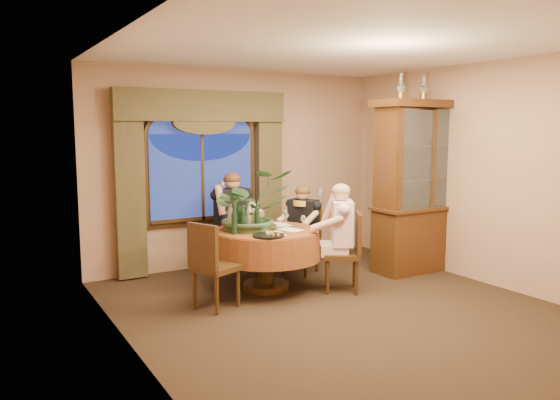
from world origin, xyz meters
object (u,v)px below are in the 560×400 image
oil_lamp_center (424,88)px  oil_lamp_right (446,89)px  person_pink (342,237)px  centerpiece_plant (250,178)px  wine_bottle_1 (231,217)px  chair_right (342,252)px  stoneware_vase (255,219)px  chair_back_right (300,239)px  wine_bottle_5 (239,216)px  chair_back (238,238)px  wine_bottle_3 (249,217)px  dining_table (266,259)px  olive_bowl (270,227)px  wine_bottle_2 (234,220)px  chair_front_left (216,265)px  wine_bottle_0 (257,218)px  wine_bottle_4 (242,219)px  person_back (232,223)px  person_scarf (303,229)px  china_cabinet (421,187)px  oil_lamp_left (401,86)px

oil_lamp_center → oil_lamp_right: same height
person_pink → centerpiece_plant: size_ratio=1.21×
person_pink → wine_bottle_1: 1.38m
chair_right → stoneware_vase: size_ratio=3.85×
oil_lamp_right → chair_back_right: oil_lamp_right is taller
chair_right → wine_bottle_5: 1.33m
chair_back → wine_bottle_3: bearing=76.8°
dining_table → person_pink: person_pink is taller
olive_bowl → wine_bottle_2: size_ratio=0.51×
chair_front_left → person_pink: size_ratio=0.73×
stoneware_vase → wine_bottle_3: size_ratio=0.75×
oil_lamp_right → person_pink: 2.68m
wine_bottle_0 → wine_bottle_4: (-0.18, 0.02, 0.00)m
person_back → wine_bottle_0: person_back is taller
person_back → person_scarf: person_back is taller
wine_bottle_1 → wine_bottle_3: bearing=-26.1°
china_cabinet → olive_bowl: china_cabinet is taller
oil_lamp_center → olive_bowl: size_ratio=2.03×
oil_lamp_right → wine_bottle_4: bearing=175.8°
oil_lamp_center → chair_front_left: size_ratio=0.35×
china_cabinet → centerpiece_plant: size_ratio=2.15×
chair_right → person_back: person_back is taller
china_cabinet → wine_bottle_3: (-2.51, 0.28, -0.26)m
person_scarf → wine_bottle_4: 1.27m
oil_lamp_left → chair_right: size_ratio=0.35×
oil_lamp_center → wine_bottle_3: bearing=173.7°
wine_bottle_5 → person_pink: bearing=-31.4°
centerpiece_plant → chair_back: bearing=75.3°
oil_lamp_left → wine_bottle_2: size_ratio=1.03×
chair_front_left → wine_bottle_3: size_ratio=2.91×
wine_bottle_2 → wine_bottle_1: bearing=77.3°
dining_table → person_back: person_back is taller
dining_table → stoneware_vase: (-0.11, 0.08, 0.50)m
wine_bottle_3 → wine_bottle_4: (-0.12, -0.05, 0.00)m
china_cabinet → oil_lamp_center: 1.35m
person_pink → person_back: bearing=60.9°
chair_back → person_scarf: (0.75, -0.48, 0.13)m
chair_front_left → person_back: size_ratio=0.69×
oil_lamp_left → wine_bottle_0: (-2.04, 0.20, -1.61)m
stoneware_vase → wine_bottle_5: size_ratio=0.75×
wine_bottle_1 → oil_lamp_center: bearing=-7.9°
oil_lamp_center → chair_front_left: bearing=-178.3°
chair_front_left → wine_bottle_5: (0.53, 0.52, 0.44)m
chair_back → person_pink: bearing=121.8°
stoneware_vase → centerpiece_plant: (-0.03, 0.06, 0.50)m
oil_lamp_left → person_back: (-1.91, 1.18, -1.83)m
chair_front_left → oil_lamp_right: bearing=68.8°
chair_front_left → person_scarf: (1.63, 0.77, 0.13)m
person_back → wine_bottle_2: person_back is taller
china_cabinet → chair_back_right: bearing=155.9°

